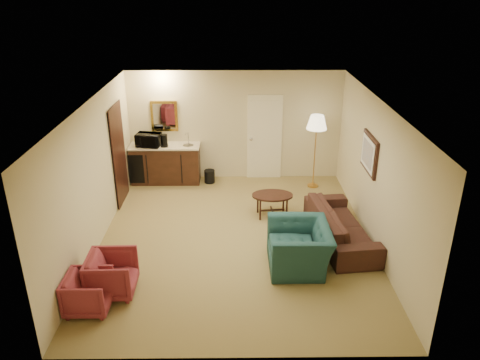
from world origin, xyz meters
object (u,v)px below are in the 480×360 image
object	(u,v)px
rose_chair_near	(88,291)
waste_bin	(210,176)
rose_chair_far	(112,272)
microwave	(148,139)
coffee_table	(272,205)
wetbar_cabinet	(166,164)
sofa	(341,220)
coffee_maker	(164,141)
teal_armchair	(300,240)
floor_lamp	(315,152)

from	to	relation	value
rose_chair_near	waste_bin	distance (m)	4.90
rose_chair_far	microwave	xyz separation A→B (m)	(-0.10, 4.26, 0.74)
waste_bin	coffee_table	bearing A→B (deg)	-51.40
wetbar_cabinet	coffee_table	world-z (taller)	wetbar_cabinet
waste_bin	microwave	world-z (taller)	microwave
wetbar_cabinet	waste_bin	size ratio (longest dim) A/B	5.29
sofa	microwave	world-z (taller)	microwave
microwave	coffee_maker	xyz separation A→B (m)	(0.37, -0.03, -0.04)
sofa	coffee_maker	size ratio (longest dim) A/B	7.53
sofa	rose_chair_near	bearing A→B (deg)	108.57
coffee_maker	sofa	bearing A→B (deg)	-50.53
rose_chair_near	rose_chair_far	xyz separation A→B (m)	(0.25, 0.40, 0.04)
wetbar_cabinet	rose_chair_near	world-z (taller)	wetbar_cabinet
microwave	rose_chair_far	bearing A→B (deg)	-79.00
rose_chair_far	teal_armchair	bearing A→B (deg)	-77.96
wetbar_cabinet	sofa	size ratio (longest dim) A/B	0.76
teal_armchair	coffee_maker	xyz separation A→B (m)	(-2.70, 3.53, 0.56)
sofa	teal_armchair	size ratio (longest dim) A/B	1.89
microwave	coffee_maker	distance (m)	0.37
waste_bin	microwave	distance (m)	1.68
sofa	coffee_maker	bearing A→B (deg)	46.37
floor_lamp	waste_bin	distance (m)	2.55
teal_armchair	rose_chair_far	size ratio (longest dim) A/B	1.57
rose_chair_near	waste_bin	bearing A→B (deg)	-17.96
coffee_table	floor_lamp	bearing A→B (deg)	53.80
waste_bin	sofa	bearing A→B (deg)	-46.62
microwave	coffee_maker	size ratio (longest dim) A/B	1.90
rose_chair_far	microwave	world-z (taller)	microwave
teal_armchair	microwave	bearing A→B (deg)	-139.70
coffee_maker	coffee_table	bearing A→B (deg)	-48.95
microwave	floor_lamp	bearing A→B (deg)	5.64
rose_chair_far	coffee_maker	world-z (taller)	coffee_maker
waste_bin	floor_lamp	bearing A→B (deg)	-5.85
waste_bin	coffee_maker	world-z (taller)	coffee_maker
sofa	floor_lamp	xyz separation A→B (m)	(-0.13, 2.46, 0.44)
floor_lamp	coffee_maker	xyz separation A→B (m)	(-3.46, 0.23, 0.20)
rose_chair_far	floor_lamp	xyz separation A→B (m)	(3.72, 4.00, 0.50)
teal_armchair	rose_chair_far	xyz separation A→B (m)	(-2.97, -0.70, -0.14)
coffee_table	microwave	bearing A→B (deg)	147.93
sofa	rose_chair_far	distance (m)	4.15
sofa	coffee_table	bearing A→B (deg)	43.41
teal_armchair	waste_bin	bearing A→B (deg)	-155.10
wetbar_cabinet	sofa	world-z (taller)	wetbar_cabinet
floor_lamp	coffee_table	bearing A→B (deg)	-126.20
rose_chair_far	floor_lamp	distance (m)	5.49
floor_lamp	teal_armchair	bearing A→B (deg)	-102.90
rose_chair_near	rose_chair_far	size ratio (longest dim) A/B	0.89
teal_armchair	floor_lamp	size ratio (longest dim) A/B	0.66
wetbar_cabinet	microwave	size ratio (longest dim) A/B	3.01
floor_lamp	rose_chair_near	bearing A→B (deg)	-132.09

